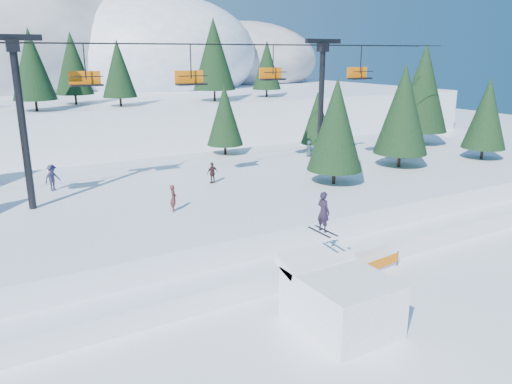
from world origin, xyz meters
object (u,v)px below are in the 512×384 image
banner_near (381,263)px  banner_far (394,249)px  chairlift (180,90)px  jump_kicker (339,297)px

banner_near → banner_far: same height
chairlift → banner_far: bearing=-57.8°
banner_near → banner_far: (2.06, 1.08, 0.00)m
chairlift → banner_near: chairlift is taller
jump_kicker → banner_far: size_ratio=2.07×
banner_far → chairlift: bearing=122.2°
banner_far → jump_kicker: bearing=-151.3°
banner_near → banner_far: size_ratio=1.01×
chairlift → banner_near: size_ratio=16.18×
banner_near → chairlift: bearing=113.4°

